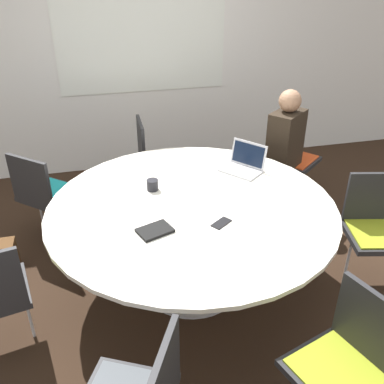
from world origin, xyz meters
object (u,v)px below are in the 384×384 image
(laptop, at_px, (244,163))
(chair_0, at_px, (288,152))
(chair_1, at_px, (155,154))
(chair_5, at_px, (349,359))
(coffee_cup, at_px, (153,185))
(spiral_notebook, at_px, (155,230))
(chair_6, at_px, (376,223))
(person_0, at_px, (287,144))
(chair_2, at_px, (45,190))
(cell_phone, at_px, (221,223))

(laptop, bearing_deg, chair_0, 93.98)
(chair_0, bearing_deg, chair_1, -50.47)
(chair_5, distance_m, laptop, 1.73)
(chair_0, bearing_deg, chair_5, 33.21)
(coffee_cup, bearing_deg, spiral_notebook, -97.67)
(chair_5, xyz_separation_m, chair_6, (0.86, 1.04, 0.00))
(person_0, height_order, laptop, person_0)
(chair_1, distance_m, chair_5, 2.69)
(coffee_cup, bearing_deg, chair_1, 80.33)
(chair_1, xyz_separation_m, spiral_notebook, (-0.26, -1.63, 0.22))
(chair_2, relative_size, coffee_cup, 10.17)
(person_0, xyz_separation_m, cell_phone, (-0.99, -1.15, 0.02))
(chair_0, relative_size, chair_5, 1.00)
(chair_6, relative_size, cell_phone, 5.58)
(chair_0, xyz_separation_m, coffee_cup, (-1.48, -0.82, 0.25))
(chair_5, bearing_deg, chair_6, -57.56)
(chair_2, xyz_separation_m, chair_5, (1.55, -2.13, 0.00))
(chair_2, bearing_deg, spiral_notebook, -14.32)
(chair_1, xyz_separation_m, person_0, (1.16, -0.48, 0.19))
(chair_1, distance_m, coffee_cup, 1.13)
(chair_1, xyz_separation_m, chair_2, (-1.02, -0.51, 0.00))
(chair_2, xyz_separation_m, person_0, (2.18, 0.03, 0.19))
(chair_0, relative_size, chair_6, 1.00)
(chair_6, bearing_deg, cell_phone, 14.73)
(chair_2, relative_size, chair_6, 1.00)
(laptop, bearing_deg, chair_2, -143.58)
(chair_2, distance_m, coffee_cup, 1.04)
(chair_0, relative_size, person_0, 0.71)
(person_0, relative_size, cell_phone, 7.84)
(laptop, bearing_deg, chair_6, 11.47)
(chair_0, distance_m, laptop, 1.01)
(chair_0, height_order, chair_1, same)
(chair_6, bearing_deg, chair_1, -36.16)
(chair_0, relative_size, chair_1, 1.00)
(chair_5, bearing_deg, chair_2, 18.07)
(person_0, relative_size, spiral_notebook, 4.87)
(chair_2, bearing_deg, person_0, 42.28)
(chair_1, height_order, coffee_cup, chair_1)
(chair_0, height_order, chair_5, same)
(chair_2, height_order, spiral_notebook, chair_2)
(person_0, height_order, cell_phone, person_0)
(chair_2, bearing_deg, chair_1, 68.20)
(chair_2, distance_m, chair_6, 2.64)
(spiral_notebook, bearing_deg, chair_0, 41.17)
(chair_0, height_order, person_0, person_0)
(laptop, bearing_deg, person_0, 88.81)
(laptop, distance_m, cell_phone, 0.82)
(chair_5, xyz_separation_m, spiral_notebook, (-0.79, 1.01, 0.22))
(spiral_notebook, distance_m, cell_phone, 0.43)
(chair_1, relative_size, chair_5, 1.00)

